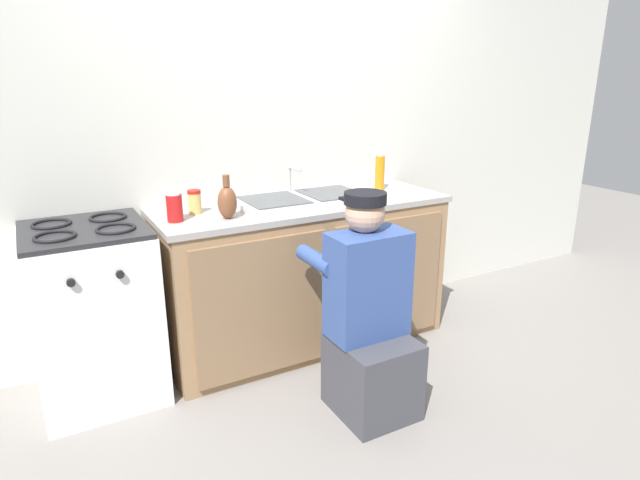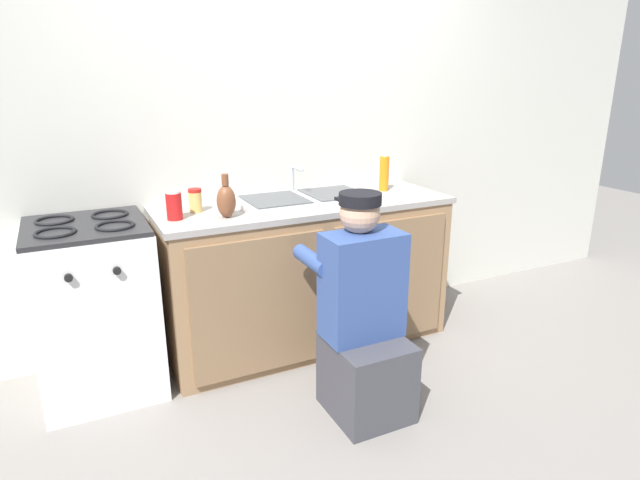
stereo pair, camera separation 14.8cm
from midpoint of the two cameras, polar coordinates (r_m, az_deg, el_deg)
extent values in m
plane|color=gray|center=(3.24, 2.14, -12.77)|extent=(12.00, 12.00, 0.00)
cube|color=silver|center=(3.41, -2.88, 11.00)|extent=(6.00, 0.10, 2.50)
cube|color=#997551|center=(3.30, -0.24, -3.85)|extent=(1.71, 0.60, 0.87)
cube|color=#866747|center=(2.88, -4.92, -7.17)|extent=(0.75, 0.02, 0.77)
cube|color=#866747|center=(3.24, 8.75, -4.45)|extent=(0.75, 0.02, 0.77)
cube|color=#9E9993|center=(3.16, -0.25, 3.80)|extent=(1.75, 0.62, 0.03)
cube|color=silver|center=(3.15, -0.25, 4.37)|extent=(0.80, 0.44, 0.03)
cube|color=#4C4F51|center=(3.07, -3.46, 4.35)|extent=(0.33, 0.35, 0.01)
cube|color=#4C4F51|center=(3.23, 2.79, 5.03)|extent=(0.33, 0.35, 0.01)
cylinder|color=#B7BABF|center=(3.30, -1.70, 6.31)|extent=(0.02, 0.02, 0.18)
cylinder|color=#B7BABF|center=(3.22, -1.12, 7.63)|extent=(0.02, 0.16, 0.02)
cube|color=white|center=(3.01, -21.46, -7.05)|extent=(0.58, 0.60, 0.89)
cube|color=#262628|center=(2.86, -22.47, 1.35)|extent=(0.57, 0.59, 0.02)
torus|color=black|center=(2.74, -25.04, 0.73)|extent=(0.19, 0.19, 0.02)
torus|color=black|center=(2.75, -19.61, 1.45)|extent=(0.19, 0.19, 0.02)
torus|color=black|center=(2.97, -25.21, 1.92)|extent=(0.19, 0.19, 0.02)
torus|color=black|center=(2.98, -20.19, 2.58)|extent=(0.19, 0.19, 0.02)
cylinder|color=black|center=(2.60, -23.79, -3.73)|extent=(0.04, 0.02, 0.04)
cylinder|color=black|center=(2.61, -19.34, -3.12)|extent=(0.04, 0.02, 0.04)
cube|color=#3F3F47|center=(2.74, 6.56, -14.24)|extent=(0.36, 0.40, 0.40)
cube|color=#334C8C|center=(2.57, 6.19, -4.87)|extent=(0.38, 0.22, 0.52)
sphere|color=tan|center=(2.50, 5.97, 2.80)|extent=(0.19, 0.19, 0.19)
cylinder|color=black|center=(2.48, 6.02, 4.40)|extent=(0.20, 0.20, 0.06)
cube|color=black|center=(2.55, 4.99, 4.38)|extent=(0.13, 0.09, 0.02)
cylinder|color=#334C8C|center=(2.62, 0.79, -2.18)|extent=(0.08, 0.30, 0.08)
cylinder|color=#334C8C|center=(2.79, 7.04, -1.13)|extent=(0.08, 0.30, 0.08)
cylinder|color=#DBB760|center=(2.97, -11.76, 3.99)|extent=(0.07, 0.07, 0.11)
cylinder|color=#B21E19|center=(2.96, -11.83, 5.20)|extent=(0.07, 0.07, 0.02)
ellipsoid|color=brown|center=(2.82, -8.50, 4.08)|extent=(0.10, 0.10, 0.17)
cylinder|color=brown|center=(2.80, -8.60, 6.37)|extent=(0.04, 0.04, 0.06)
cylinder|color=red|center=(2.83, -13.86, 3.50)|extent=(0.08, 0.08, 0.14)
cylinder|color=white|center=(2.82, -13.97, 5.00)|extent=(0.08, 0.08, 0.01)
cylinder|color=orange|center=(3.47, 8.08, 7.02)|extent=(0.06, 0.06, 0.22)
cylinder|color=white|center=(3.45, 8.17, 9.06)|extent=(0.03, 0.03, 0.03)
camera|label=1|loc=(0.07, -88.60, 0.44)|focal=30.00mm
camera|label=2|loc=(0.07, 91.40, -0.44)|focal=30.00mm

